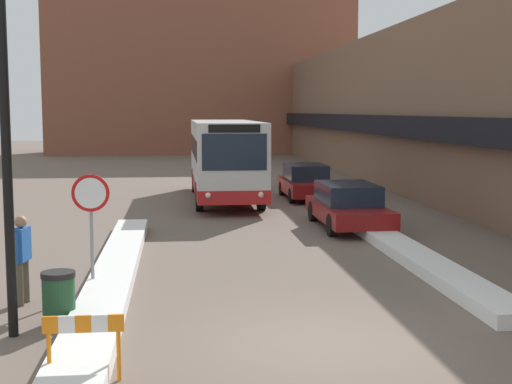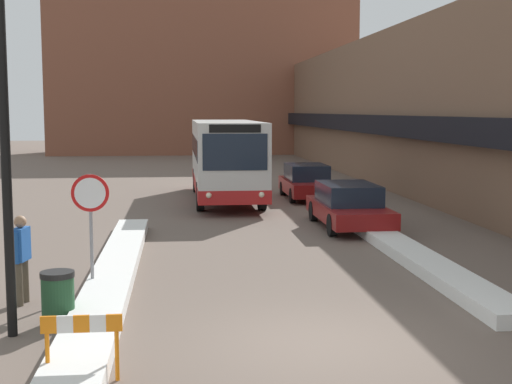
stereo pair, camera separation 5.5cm
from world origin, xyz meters
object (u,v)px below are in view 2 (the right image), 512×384
(parked_car_front, at_px, (349,205))
(parked_car_middle, at_px, (307,182))
(city_bus, at_px, (226,158))
(stop_sign, at_px, (91,207))
(trash_bin, at_px, (58,298))
(street_lamp, at_px, (21,95))
(construction_barricade, at_px, (82,335))
(pedestrian, at_px, (21,251))

(parked_car_front, height_order, parked_car_middle, parked_car_middle)
(city_bus, relative_size, stop_sign, 4.16)
(trash_bin, bearing_deg, parked_car_front, 52.32)
(street_lamp, bearing_deg, parked_car_middle, 66.09)
(parked_car_middle, xyz_separation_m, stop_sign, (-7.14, -14.93, 1.05))
(stop_sign, height_order, construction_barricade, stop_sign)
(stop_sign, bearing_deg, pedestrian, -148.94)
(city_bus, xyz_separation_m, parked_car_front, (3.43, -7.36, -1.06))
(parked_car_middle, height_order, pedestrian, pedestrian)
(city_bus, xyz_separation_m, trash_bin, (-4.03, -17.02, -1.30))
(city_bus, height_order, pedestrian, city_bus)
(street_lamp, xyz_separation_m, construction_barricade, (1.14, -2.17, -3.29))
(pedestrian, bearing_deg, parked_car_middle, -17.87)
(city_bus, xyz_separation_m, pedestrian, (-4.94, -15.54, -0.75))
(street_lamp, bearing_deg, trash_bin, 54.36)
(city_bus, distance_m, street_lamp, 18.22)
(pedestrian, bearing_deg, street_lamp, -154.82)
(pedestrian, distance_m, trash_bin, 1.82)
(city_bus, relative_size, trash_bin, 10.67)
(stop_sign, relative_size, street_lamp, 0.38)
(parked_car_front, distance_m, pedestrian, 11.71)
(parked_car_middle, bearing_deg, street_lamp, -113.91)
(parked_car_front, relative_size, parked_car_middle, 1.10)
(parked_car_front, xyz_separation_m, construction_barricade, (-6.70, -12.36, -0.05))
(parked_car_middle, bearing_deg, parked_car_front, -90.00)
(trash_bin, bearing_deg, street_lamp, -125.64)
(street_lamp, distance_m, construction_barricade, 4.11)
(parked_car_front, bearing_deg, city_bus, 115.01)
(city_bus, height_order, construction_barricade, city_bus)
(city_bus, bearing_deg, parked_car_front, -64.99)
(stop_sign, distance_m, construction_barricade, 5.06)
(stop_sign, height_order, pedestrian, stop_sign)
(parked_car_front, relative_size, trash_bin, 5.05)
(parked_car_front, height_order, street_lamp, street_lamp)
(street_lamp, distance_m, pedestrian, 3.58)
(city_bus, relative_size, street_lamp, 1.59)
(parked_car_middle, bearing_deg, stop_sign, -115.56)
(stop_sign, relative_size, pedestrian, 1.41)
(parked_car_middle, relative_size, construction_barricade, 3.95)
(street_lamp, bearing_deg, parked_car_front, 52.42)
(city_bus, relative_size, parked_car_middle, 2.33)
(street_lamp, bearing_deg, pedestrian, 104.94)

